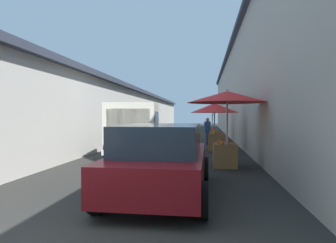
{
  "coord_description": "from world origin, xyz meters",
  "views": [
    {
      "loc": [
        -2.78,
        -1.52,
        1.63
      ],
      "look_at": [
        7.56,
        -0.16,
        1.42
      ],
      "focal_mm": 30.91,
      "sensor_mm": 36.0,
      "label": 1
    }
  ],
  "objects_px": {
    "fruit_stall_far_left": "(227,108)",
    "parked_scooter": "(134,136)",
    "fruit_stall_near_left": "(215,114)",
    "fruit_stall_mid_lane": "(212,114)",
    "hatchback_car": "(161,159)",
    "delivery_truck": "(136,131)",
    "vendor_by_crates": "(146,127)",
    "vendor_in_shade": "(207,130)"
  },
  "relations": [
    {
      "from": "delivery_truck",
      "to": "fruit_stall_mid_lane",
      "type": "bearing_deg",
      "value": -20.21
    },
    {
      "from": "delivery_truck",
      "to": "vendor_in_shade",
      "type": "bearing_deg",
      "value": -27.47
    },
    {
      "from": "fruit_stall_near_left",
      "to": "vendor_in_shade",
      "type": "bearing_deg",
      "value": 7.25
    },
    {
      "from": "vendor_by_crates",
      "to": "fruit_stall_far_left",
      "type": "bearing_deg",
      "value": -155.11
    },
    {
      "from": "fruit_stall_near_left",
      "to": "delivery_truck",
      "type": "distance_m",
      "value": 4.18
    },
    {
      "from": "vendor_by_crates",
      "to": "parked_scooter",
      "type": "bearing_deg",
      "value": 177.46
    },
    {
      "from": "fruit_stall_mid_lane",
      "to": "fruit_stall_far_left",
      "type": "distance_m",
      "value": 9.95
    },
    {
      "from": "fruit_stall_near_left",
      "to": "vendor_in_shade",
      "type": "relative_size",
      "value": 1.5
    },
    {
      "from": "fruit_stall_far_left",
      "to": "parked_scooter",
      "type": "height_order",
      "value": "fruit_stall_far_left"
    },
    {
      "from": "fruit_stall_mid_lane",
      "to": "parked_scooter",
      "type": "height_order",
      "value": "fruit_stall_mid_lane"
    },
    {
      "from": "delivery_truck",
      "to": "parked_scooter",
      "type": "distance_m",
      "value": 5.68
    },
    {
      "from": "fruit_stall_near_left",
      "to": "fruit_stall_mid_lane",
      "type": "relative_size",
      "value": 0.94
    },
    {
      "from": "parked_scooter",
      "to": "fruit_stall_near_left",
      "type": "bearing_deg",
      "value": -120.74
    },
    {
      "from": "fruit_stall_near_left",
      "to": "parked_scooter",
      "type": "bearing_deg",
      "value": 59.26
    },
    {
      "from": "fruit_stall_far_left",
      "to": "hatchback_car",
      "type": "distance_m",
      "value": 3.87
    },
    {
      "from": "hatchback_car",
      "to": "parked_scooter",
      "type": "bearing_deg",
      "value": 17.22
    },
    {
      "from": "hatchback_car",
      "to": "delivery_truck",
      "type": "distance_m",
      "value": 5.26
    },
    {
      "from": "fruit_stall_mid_lane",
      "to": "delivery_truck",
      "type": "bearing_deg",
      "value": 159.79
    },
    {
      "from": "vendor_in_shade",
      "to": "vendor_by_crates",
      "type": "bearing_deg",
      "value": 52.56
    },
    {
      "from": "fruit_stall_mid_lane",
      "to": "vendor_in_shade",
      "type": "relative_size",
      "value": 1.59
    },
    {
      "from": "hatchback_car",
      "to": "parked_scooter",
      "type": "xyz_separation_m",
      "value": [
        10.41,
        3.23,
        -0.29
      ]
    },
    {
      "from": "hatchback_car",
      "to": "vendor_in_shade",
      "type": "relative_size",
      "value": 2.58
    },
    {
      "from": "fruit_stall_far_left",
      "to": "parked_scooter",
      "type": "distance_m",
      "value": 8.63
    },
    {
      "from": "fruit_stall_mid_lane",
      "to": "parked_scooter",
      "type": "distance_m",
      "value": 5.55
    },
    {
      "from": "vendor_in_shade",
      "to": "fruit_stall_near_left",
      "type": "bearing_deg",
      "value": -172.75
    },
    {
      "from": "fruit_stall_far_left",
      "to": "delivery_truck",
      "type": "bearing_deg",
      "value": 64.32
    },
    {
      "from": "delivery_truck",
      "to": "vendor_by_crates",
      "type": "height_order",
      "value": "delivery_truck"
    },
    {
      "from": "vendor_by_crates",
      "to": "hatchback_car",
      "type": "bearing_deg",
      "value": -166.98
    },
    {
      "from": "fruit_stall_near_left",
      "to": "fruit_stall_mid_lane",
      "type": "bearing_deg",
      "value": -0.03
    },
    {
      "from": "fruit_stall_far_left",
      "to": "hatchback_car",
      "type": "height_order",
      "value": "fruit_stall_far_left"
    },
    {
      "from": "fruit_stall_far_left",
      "to": "vendor_in_shade",
      "type": "distance_m",
      "value": 6.98
    },
    {
      "from": "vendor_by_crates",
      "to": "vendor_in_shade",
      "type": "distance_m",
      "value": 5.15
    },
    {
      "from": "fruit_stall_near_left",
      "to": "fruit_stall_far_left",
      "type": "relative_size",
      "value": 0.91
    },
    {
      "from": "parked_scooter",
      "to": "vendor_in_shade",
      "type": "bearing_deg",
      "value": -92.22
    },
    {
      "from": "fruit_stall_far_left",
      "to": "parked_scooter",
      "type": "bearing_deg",
      "value": 34.14
    },
    {
      "from": "fruit_stall_mid_lane",
      "to": "fruit_stall_near_left",
      "type": "bearing_deg",
      "value": 179.97
    },
    {
      "from": "fruit_stall_near_left",
      "to": "vendor_by_crates",
      "type": "relative_size",
      "value": 1.51
    },
    {
      "from": "fruit_stall_near_left",
      "to": "fruit_stall_mid_lane",
      "type": "height_order",
      "value": "fruit_stall_mid_lane"
    },
    {
      "from": "fruit_stall_mid_lane",
      "to": "hatchback_car",
      "type": "xyz_separation_m",
      "value": [
        -13.31,
        1.32,
        -1.03
      ]
    },
    {
      "from": "fruit_stall_mid_lane",
      "to": "vendor_in_shade",
      "type": "height_order",
      "value": "fruit_stall_mid_lane"
    },
    {
      "from": "hatchback_car",
      "to": "vendor_in_shade",
      "type": "distance_m",
      "value": 10.29
    },
    {
      "from": "fruit_stall_near_left",
      "to": "parked_scooter",
      "type": "xyz_separation_m",
      "value": [
        2.7,
        4.54,
        -1.25
      ]
    }
  ]
}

